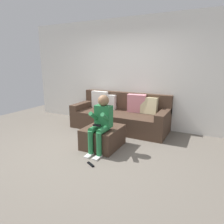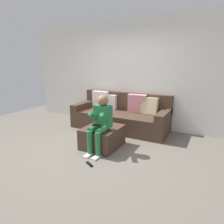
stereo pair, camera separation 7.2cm
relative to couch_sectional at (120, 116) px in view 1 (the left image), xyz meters
name	(u,v)px [view 1 (the left image)]	position (x,y,z in m)	size (l,w,h in m)	color
ground_plane	(88,151)	(0.03, -1.56, -0.33)	(8.06, 8.06, 0.00)	#6B6359
wall_back	(129,74)	(0.03, 0.45, 1.06)	(6.20, 0.10, 2.79)	silver
couch_sectional	(120,116)	(0.00, 0.00, 0.00)	(2.44, 0.94, 0.91)	#473326
ottoman	(103,137)	(0.17, -1.22, -0.12)	(0.67, 0.79, 0.41)	#473326
person_seated	(101,120)	(0.25, -1.41, 0.29)	(0.32, 0.61, 1.09)	#26723F
remote_near_ottoman	(91,164)	(0.36, -1.98, -0.32)	(0.18, 0.04, 0.02)	black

